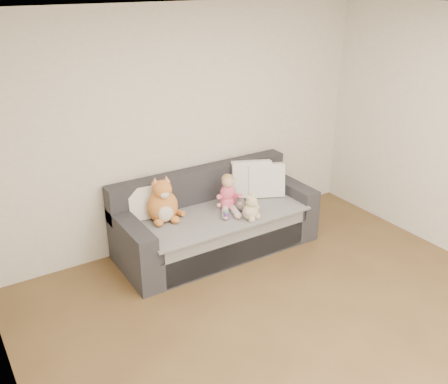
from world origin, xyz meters
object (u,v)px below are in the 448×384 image
at_px(sofa, 215,222).
at_px(toddler, 228,195).
at_px(plush_cat, 163,204).
at_px(teddy_bear, 251,209).
at_px(sippy_cup, 226,214).

xyz_separation_m(sofa, toddler, (0.13, -0.08, 0.33)).
relative_size(toddler, plush_cat, 0.80).
relative_size(plush_cat, teddy_bear, 1.77).
bearing_deg(plush_cat, sippy_cup, -23.14).
xyz_separation_m(toddler, sippy_cup, (-0.15, -0.20, -0.11)).
bearing_deg(teddy_bear, toddler, 83.75).
distance_m(teddy_bear, sippy_cup, 0.27).
height_order(sofa, plush_cat, plush_cat).
bearing_deg(teddy_bear, sippy_cup, 130.82).
xyz_separation_m(sofa, plush_cat, (-0.59, 0.07, 0.35)).
bearing_deg(toddler, teddy_bear, -52.63).
bearing_deg(sofa, sippy_cup, -95.73).
height_order(toddler, plush_cat, plush_cat).
distance_m(toddler, sippy_cup, 0.27).
distance_m(plush_cat, teddy_bear, 0.92).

